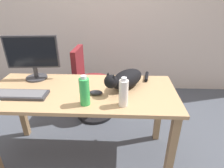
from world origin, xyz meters
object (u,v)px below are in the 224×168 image
at_px(office_chair, 90,88).
at_px(monitor, 33,56).
at_px(water_bottle, 85,91).
at_px(spray_bottle, 124,93).
at_px(cat, 126,79).
at_px(keyboard, 20,95).
at_px(computer_mouse, 96,93).

xyz_separation_m(office_chair, monitor, (-0.43, -0.49, 0.58)).
distance_m(water_bottle, spray_bottle, 0.28).
relative_size(water_bottle, spray_bottle, 1.03).
bearing_deg(water_bottle, spray_bottle, -0.88).
bearing_deg(office_chair, water_bottle, -82.82).
bearing_deg(cat, spray_bottle, -94.20).
bearing_deg(office_chair, spray_bottle, -66.67).
xyz_separation_m(office_chair, water_bottle, (0.12, -0.93, 0.47)).
height_order(keyboard, cat, cat).
distance_m(cat, water_bottle, 0.42).
xyz_separation_m(monitor, keyboard, (0.00, -0.34, -0.21)).
xyz_separation_m(office_chair, spray_bottle, (0.40, -0.93, 0.46)).
height_order(keyboard, water_bottle, water_bottle).
relative_size(keyboard, spray_bottle, 1.93).
height_order(water_bottle, spray_bottle, water_bottle).
xyz_separation_m(office_chair, keyboard, (-0.43, -0.83, 0.37)).
xyz_separation_m(monitor, water_bottle, (0.55, -0.44, -0.12)).
bearing_deg(monitor, cat, -9.84).
relative_size(keyboard, computer_mouse, 4.00).
relative_size(office_chair, spray_bottle, 4.02).
bearing_deg(monitor, computer_mouse, -25.30).
bearing_deg(computer_mouse, spray_bottle, -34.05).
xyz_separation_m(cat, spray_bottle, (-0.02, -0.29, 0.02)).
relative_size(office_chair, monitor, 1.90).
distance_m(monitor, water_bottle, 0.71).
relative_size(cat, water_bottle, 2.09).
distance_m(office_chair, computer_mouse, 0.88).
distance_m(computer_mouse, water_bottle, 0.18).
distance_m(office_chair, cat, 0.88).
height_order(keyboard, spray_bottle, spray_bottle).
distance_m(keyboard, spray_bottle, 0.84).
bearing_deg(monitor, spray_bottle, -27.78).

